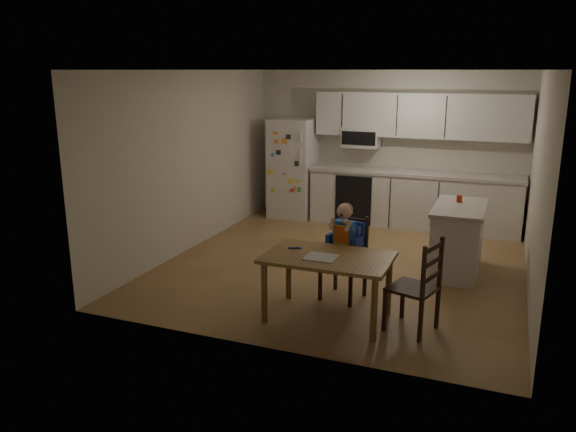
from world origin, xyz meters
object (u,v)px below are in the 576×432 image
(red_cup, at_px, (459,199))
(chair_booster, at_px, (346,241))
(dining_table, at_px, (328,264))
(refrigerator, at_px, (293,168))
(chair_side, at_px, (422,281))
(kitchen_island, at_px, (458,239))

(red_cup, bearing_deg, chair_booster, -125.35)
(dining_table, bearing_deg, red_cup, 63.11)
(chair_booster, bearing_deg, refrigerator, 130.73)
(red_cup, bearing_deg, chair_side, -93.62)
(dining_table, distance_m, chair_booster, 0.62)
(chair_booster, height_order, chair_side, chair_booster)
(red_cup, bearing_deg, dining_table, -116.89)
(red_cup, xyz_separation_m, dining_table, (-1.07, -2.12, -0.32))
(kitchen_island, relative_size, chair_booster, 1.07)
(chair_side, bearing_deg, red_cup, -166.89)
(kitchen_island, bearing_deg, chair_side, -94.99)
(refrigerator, height_order, red_cup, refrigerator)
(kitchen_island, bearing_deg, dining_table, -120.09)
(chair_booster, bearing_deg, chair_side, -21.83)
(refrigerator, xyz_separation_m, dining_table, (1.85, -3.82, -0.26))
(red_cup, bearing_deg, refrigerator, 149.76)
(kitchen_island, distance_m, red_cup, 0.52)
(refrigerator, distance_m, chair_booster, 3.72)
(kitchen_island, height_order, chair_booster, chair_booster)
(refrigerator, xyz_separation_m, kitchen_island, (2.96, -1.92, -0.41))
(kitchen_island, xyz_separation_m, chair_side, (-0.16, -1.89, 0.10))
(red_cup, relative_size, dining_table, 0.07)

